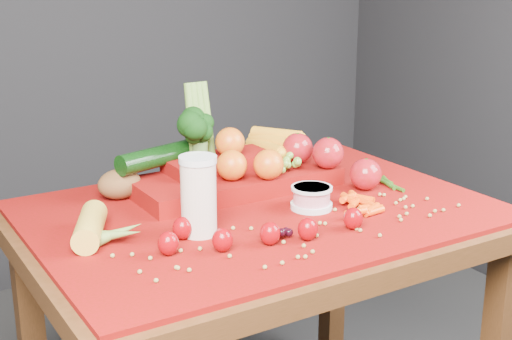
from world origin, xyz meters
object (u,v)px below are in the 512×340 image
table (260,250)px  produce_mound (244,165)px  milk_glass (199,193)px  yogurt_bowl (312,197)px

table → produce_mound: size_ratio=1.80×
milk_glass → yogurt_bowl: (0.30, 0.01, -0.06)m
yogurt_bowl → table: bearing=147.1°
produce_mound → milk_glass: bearing=-137.0°
table → yogurt_bowl: 0.18m
yogurt_bowl → produce_mound: size_ratio=0.16×
milk_glass → yogurt_bowl: size_ratio=1.74×
produce_mound → yogurt_bowl: bearing=-75.5°
table → yogurt_bowl: (0.10, -0.06, 0.14)m
milk_glass → table: bearing=20.1°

